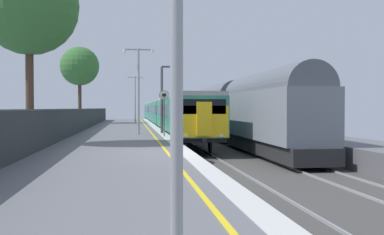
{
  "coord_description": "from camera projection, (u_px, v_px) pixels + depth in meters",
  "views": [
    {
      "loc": [
        -1.75,
        -17.49,
        1.74
      ],
      "look_at": [
        1.55,
        7.03,
        1.22
      ],
      "focal_mm": 42.39,
      "sensor_mm": 36.0,
      "label": 1
    }
  ],
  "objects": [
    {
      "name": "speed_limit_sign",
      "position": [
        164.0,
        107.0,
        27.66
      ],
      "size": [
        0.59,
        0.08,
        2.83
      ],
      "color": "#59595B",
      "rests_on": "ground"
    },
    {
      "name": "platform_lamp_mid",
      "position": [
        139.0,
        84.0,
        29.63
      ],
      "size": [
        2.0,
        0.2,
        5.66
      ],
      "color": "#93999E",
      "rests_on": "ground"
    },
    {
      "name": "freight_train_adjacent_track",
      "position": [
        238.0,
        110.0,
        33.46
      ],
      "size": [
        2.6,
        29.25,
        4.79
      ],
      "color": "#232326",
      "rests_on": "ground"
    },
    {
      "name": "commuter_train_at_platform",
      "position": [
        163.0,
        112.0,
        54.6
      ],
      "size": [
        2.83,
        62.04,
        3.81
      ],
      "color": "#2D846B",
      "rests_on": "ground"
    },
    {
      "name": "platform_back_fence",
      "position": [
        31.0,
        131.0,
        16.85
      ],
      "size": [
        0.07,
        99.0,
        1.7
      ],
      "color": "#282B2D",
      "rests_on": "ground"
    },
    {
      "name": "background_tree_centre",
      "position": [
        27.0,
        9.0,
        21.52
      ],
      "size": [
        4.68,
        4.68,
        8.95
      ],
      "color": "#473323",
      "rests_on": "ground"
    },
    {
      "name": "signal_gantry",
      "position": [
        166.0,
        91.0,
        31.24
      ],
      "size": [
        1.1,
        0.24,
        4.65
      ],
      "color": "#47474C",
      "rests_on": "ground"
    },
    {
      "name": "ground",
      "position": [
        243.0,
        167.0,
        17.96
      ],
      "size": [
        17.4,
        110.0,
        1.21
      ],
      "color": "slate"
    },
    {
      "name": "platform_lamp_far",
      "position": [
        135.0,
        95.0,
        54.44
      ],
      "size": [
        2.0,
        0.2,
        5.54
      ],
      "color": "#93999E",
      "rests_on": "ground"
    },
    {
      "name": "background_tree_left",
      "position": [
        79.0,
        67.0,
        51.58
      ],
      "size": [
        4.41,
        4.41,
        8.73
      ],
      "color": "#473323",
      "rests_on": "ground"
    }
  ]
}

